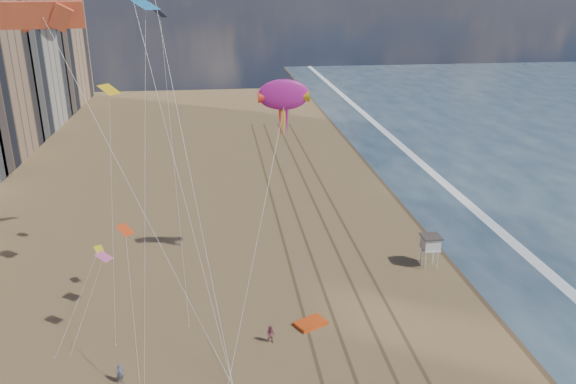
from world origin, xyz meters
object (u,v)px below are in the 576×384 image
at_px(lifeguard_stand, 431,243).
at_px(grounded_kite, 311,323).
at_px(show_kite, 284,95).
at_px(kite_flyer_a, 120,373).
at_px(kite_flyer_b, 271,335).

xyz_separation_m(lifeguard_stand, grounded_kite, (-13.06, -8.40, -2.42)).
bearing_deg(grounded_kite, lifeguard_stand, 5.43).
relative_size(show_kite, kite_flyer_a, 15.45).
xyz_separation_m(lifeguard_stand, kite_flyer_a, (-27.29, -13.70, -1.81)).
bearing_deg(show_kite, grounded_kite, -83.37).
height_order(grounded_kite, kite_flyer_b, kite_flyer_b).
bearing_deg(lifeguard_stand, grounded_kite, -147.25).
relative_size(lifeguard_stand, show_kite, 0.14).
xyz_separation_m(kite_flyer_a, kite_flyer_b, (10.78, 3.25, 0.00)).
height_order(lifeguard_stand, show_kite, show_kite).
bearing_deg(lifeguard_stand, kite_flyer_b, -147.67).
xyz_separation_m(grounded_kite, kite_flyer_b, (-3.45, -2.05, 0.62)).
bearing_deg(show_kite, lifeguard_stand, -3.63).
relative_size(lifeguard_stand, grounded_kite, 1.35).
distance_m(kite_flyer_a, kite_flyer_b, 11.26).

